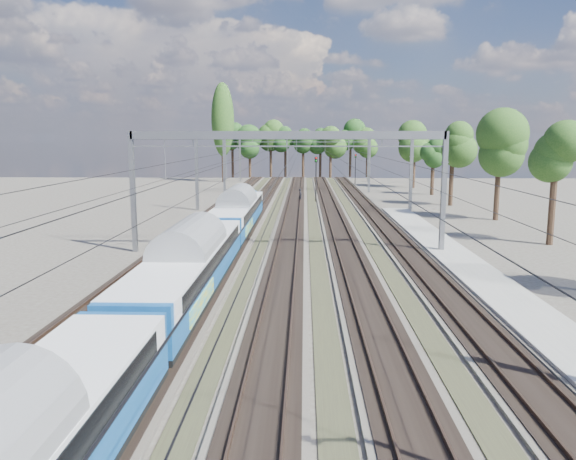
{
  "coord_description": "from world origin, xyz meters",
  "views": [
    {
      "loc": [
        1.29,
        -11.32,
        8.48
      ],
      "look_at": [
        0.27,
        23.32,
        2.8
      ],
      "focal_mm": 35.0,
      "sensor_mm": 36.0,
      "label": 1
    }
  ],
  "objects_px": {
    "signal_near": "(316,173)",
    "signal_far": "(355,165)",
    "emu_train": "(188,259)",
    "worker": "(300,195)"
  },
  "relations": [
    {
      "from": "worker",
      "to": "signal_far",
      "type": "bearing_deg",
      "value": -23.12
    },
    {
      "from": "worker",
      "to": "emu_train",
      "type": "bearing_deg",
      "value": 169.57
    },
    {
      "from": "emu_train",
      "to": "signal_far",
      "type": "bearing_deg",
      "value": 78.87
    },
    {
      "from": "signal_near",
      "to": "signal_far",
      "type": "bearing_deg",
      "value": 85.89
    },
    {
      "from": "emu_train",
      "to": "signal_near",
      "type": "height_order",
      "value": "signal_near"
    },
    {
      "from": "emu_train",
      "to": "signal_far",
      "type": "relative_size",
      "value": 11.05
    },
    {
      "from": "worker",
      "to": "signal_far",
      "type": "xyz_separation_m",
      "value": [
        9.95,
        29.08,
        2.65
      ]
    },
    {
      "from": "worker",
      "to": "signal_near",
      "type": "xyz_separation_m",
      "value": [
        2.09,
        0.16,
        2.94
      ]
    },
    {
      "from": "emu_train",
      "to": "signal_far",
      "type": "xyz_separation_m",
      "value": [
        15.19,
        77.25,
        1.02
      ]
    },
    {
      "from": "emu_train",
      "to": "signal_near",
      "type": "distance_m",
      "value": 48.9
    }
  ]
}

